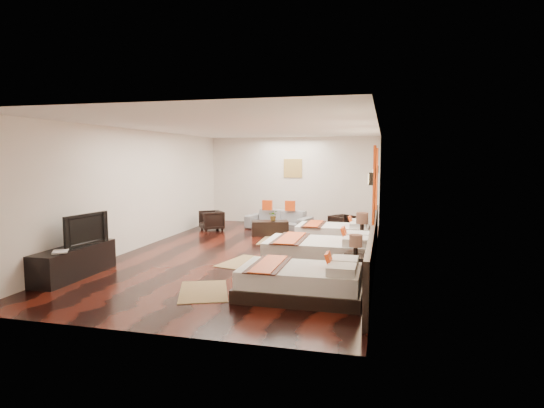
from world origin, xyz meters
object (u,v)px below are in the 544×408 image
(tv, at_px, (82,229))
(book, at_px, (52,252))
(figurine, at_px, (98,231))
(armchair_right, at_px, (343,225))
(coffee_table, at_px, (270,228))
(table_plant, at_px, (273,216))
(bed_far, at_px, (334,234))
(bed_mid, at_px, (320,253))
(bed_near, at_px, (302,281))
(armchair_left, at_px, (211,221))
(tv_console, at_px, (74,262))
(nightstand_b, at_px, (362,241))
(nightstand_a, at_px, (355,266))
(sofa, at_px, (279,220))

(tv, relative_size, book, 3.10)
(figurine, distance_m, armchair_right, 6.49)
(coffee_table, distance_m, table_plant, 0.36)
(book, height_order, armchair_right, book)
(bed_far, height_order, table_plant, bed_far)
(bed_mid, distance_m, table_plant, 3.76)
(table_plant, bearing_deg, bed_near, -71.53)
(bed_far, relative_size, armchair_left, 2.90)
(bed_far, height_order, tv_console, bed_far)
(nightstand_b, bearing_deg, tv_console, -148.90)
(coffee_table, xyz_separation_m, table_plant, (0.09, 0.06, 0.35))
(tv_console, distance_m, table_plant, 5.67)
(nightstand_b, xyz_separation_m, figurine, (-4.94, -2.28, 0.38))
(tv_console, xyz_separation_m, figurine, (0.00, 0.71, 0.45))
(bed_far, distance_m, nightstand_b, 1.56)
(bed_near, height_order, coffee_table, bed_near)
(book, relative_size, figurine, 0.95)
(bed_mid, xyz_separation_m, armchair_left, (-3.74, 3.65, 0.01))
(tv, distance_m, figurine, 0.53)
(bed_mid, xyz_separation_m, nightstand_a, (0.75, -0.96, 0.01))
(bed_mid, xyz_separation_m, bed_far, (-0.00, 2.54, -0.04))
(book, relative_size, sofa, 0.17)
(table_plant, bearing_deg, book, -113.26)
(tv_console, relative_size, armchair_right, 2.88)
(armchair_right, relative_size, table_plant, 2.14)
(nightstand_b, bearing_deg, nightstand_a, -90.00)
(tv_console, bearing_deg, bed_near, -2.18)
(nightstand_b, bearing_deg, table_plant, 139.66)
(bed_mid, xyz_separation_m, armchair_right, (0.12, 3.72, 0.00))
(bed_mid, height_order, nightstand_b, nightstand_b)
(tv_console, distance_m, coffee_table, 5.57)
(bed_near, distance_m, bed_mid, 1.97)
(sofa, bearing_deg, book, -96.81)
(tv_console, bearing_deg, figurine, 90.00)
(bed_far, bearing_deg, tv, -134.90)
(tv, height_order, figurine, tv)
(book, distance_m, figurine, 1.26)
(nightstand_b, xyz_separation_m, tv_console, (-4.94, -2.98, -0.06))
(sofa, bearing_deg, nightstand_b, -37.61)
(sofa, bearing_deg, bed_near, -60.94)
(nightstand_a, xyz_separation_m, tv_console, (-4.95, -0.86, -0.02))
(tv, bearing_deg, nightstand_a, -74.06)
(bed_mid, height_order, bed_far, bed_mid)
(bed_far, bearing_deg, table_plant, 156.47)
(armchair_right, bearing_deg, sofa, 114.20)
(tv, relative_size, figurine, 2.95)
(nightstand_b, distance_m, book, 6.08)
(tv_console, bearing_deg, bed_mid, 23.37)
(bed_near, relative_size, armchair_right, 3.06)
(bed_near, height_order, table_plant, bed_near)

